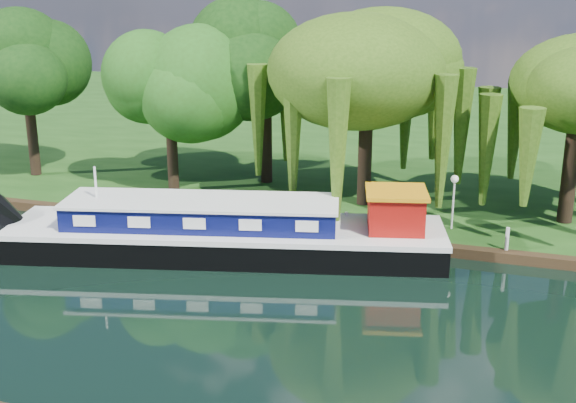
% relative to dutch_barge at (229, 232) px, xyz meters
% --- Properties ---
extents(ground, '(120.00, 120.00, 0.00)m').
position_rel_dutch_barge_xyz_m(ground, '(8.49, -5.47, -0.98)').
color(ground, black).
extents(far_bank, '(120.00, 52.00, 0.45)m').
position_rel_dutch_barge_xyz_m(far_bank, '(8.49, 28.53, -0.76)').
color(far_bank, '#173D10').
rests_on(far_bank, ground).
extents(dutch_barge, '(19.26, 8.49, 3.97)m').
position_rel_dutch_barge_xyz_m(dutch_barge, '(0.00, 0.00, 0.00)').
color(dutch_barge, black).
rests_on(dutch_barge, ground).
extents(red_dinghy, '(3.26, 2.67, 0.59)m').
position_rel_dutch_barge_xyz_m(red_dinghy, '(-7.69, -0.55, -0.98)').
color(red_dinghy, maroon).
rests_on(red_dinghy, ground).
extents(willow_left, '(7.75, 7.75, 9.29)m').
position_rel_dutch_barge_xyz_m(willow_left, '(4.28, 7.72, 6.22)').
color(willow_left, black).
rests_on(willow_left, far_bank).
extents(tree_far_left, '(5.31, 5.31, 8.55)m').
position_rel_dutch_barge_xyz_m(tree_far_left, '(-6.18, 7.06, 5.32)').
color(tree_far_left, black).
rests_on(tree_far_left, far_bank).
extents(tree_far_back, '(5.15, 5.15, 8.66)m').
position_rel_dutch_barge_xyz_m(tree_far_back, '(-15.50, 7.61, 5.51)').
color(tree_far_back, black).
rests_on(tree_far_back, far_bank).
extents(tree_far_mid, '(5.71, 5.71, 9.34)m').
position_rel_dutch_barge_xyz_m(tree_far_mid, '(-1.91, 10.25, 5.90)').
color(tree_far_mid, black).
rests_on(tree_far_mid, far_bank).
extents(lamppost, '(0.36, 0.36, 2.56)m').
position_rel_dutch_barge_xyz_m(lamppost, '(8.99, 5.03, 1.44)').
color(lamppost, silver).
rests_on(lamppost, far_bank).
extents(mooring_posts, '(19.16, 0.16, 1.00)m').
position_rel_dutch_barge_xyz_m(mooring_posts, '(7.99, 2.93, -0.03)').
color(mooring_posts, silver).
rests_on(mooring_posts, far_bank).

